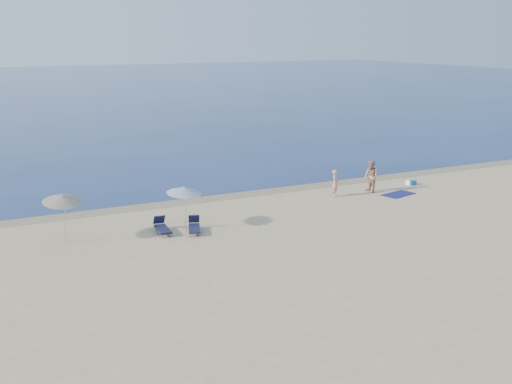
# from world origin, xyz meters

# --- Properties ---
(sea) EXTENTS (240.00, 160.00, 0.01)m
(sea) POSITION_xyz_m (0.00, 100.00, 0.00)
(sea) COLOR #0D2052
(sea) RESTS_ON ground
(wet_sand_strip) EXTENTS (240.00, 1.60, 0.00)m
(wet_sand_strip) POSITION_xyz_m (0.00, 19.40, 0.00)
(wet_sand_strip) COLOR #847254
(wet_sand_strip) RESTS_ON ground
(person_left) EXTENTS (0.67, 0.68, 1.58)m
(person_left) POSITION_xyz_m (1.79, 16.59, 0.79)
(person_left) COLOR tan
(person_left) RESTS_ON ground
(person_right) EXTENTS (0.74, 0.93, 1.89)m
(person_right) POSITION_xyz_m (4.28, 16.52, 0.94)
(person_right) COLOR #B17A5D
(person_right) RESTS_ON ground
(beach_towel) EXTENTS (2.20, 1.55, 0.03)m
(beach_towel) POSITION_xyz_m (5.37, 15.28, 0.02)
(beach_towel) COLOR #101652
(beach_towel) RESTS_ON ground
(white_bag) EXTENTS (0.42, 0.39, 0.29)m
(white_bag) POSITION_xyz_m (7.58, 17.01, 0.14)
(white_bag) COLOR white
(white_bag) RESTS_ON ground
(blue_cooler) EXTENTS (0.43, 0.31, 0.30)m
(blue_cooler) POSITION_xyz_m (7.71, 16.81, 0.15)
(blue_cooler) COLOR #1C599B
(blue_cooler) RESTS_ON ground
(umbrella_near) EXTENTS (2.17, 2.18, 2.20)m
(umbrella_near) POSITION_xyz_m (-8.20, 14.58, 1.91)
(umbrella_near) COLOR silver
(umbrella_near) RESTS_ON ground
(umbrella_far) EXTENTS (1.90, 1.93, 2.37)m
(umbrella_far) POSITION_xyz_m (-13.79, 15.16, 2.02)
(umbrella_far) COLOR silver
(umbrella_far) RESTS_ON ground
(lounger_left) EXTENTS (0.69, 1.68, 0.72)m
(lounger_left) POSITION_xyz_m (-9.42, 14.42, 0.26)
(lounger_left) COLOR #15193A
(lounger_left) RESTS_ON ground
(lounger_right) EXTENTS (1.06, 1.70, 0.71)m
(lounger_right) POSITION_xyz_m (-8.01, 13.86, 0.26)
(lounger_right) COLOR #161A3C
(lounger_right) RESTS_ON ground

